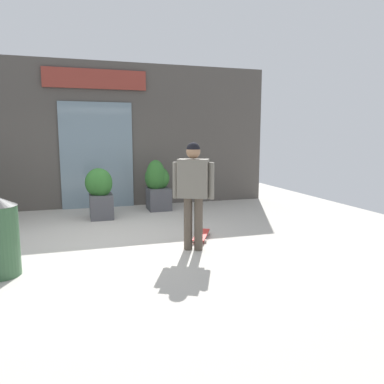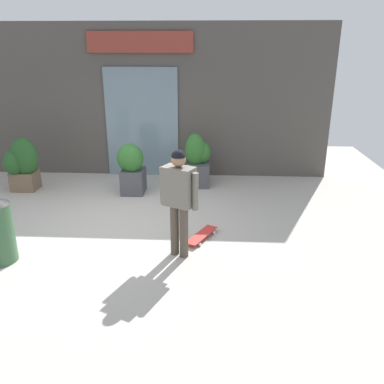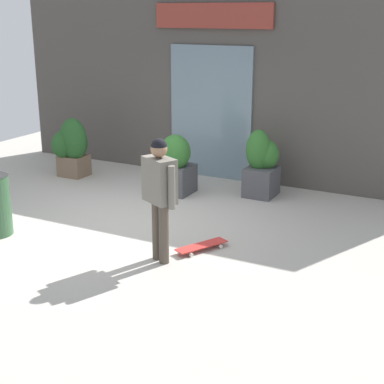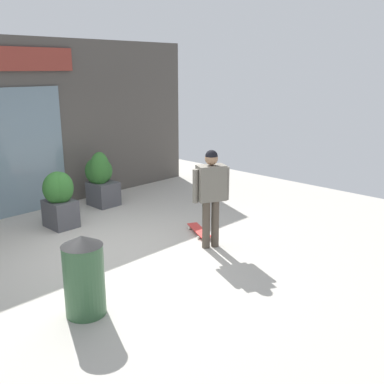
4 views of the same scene
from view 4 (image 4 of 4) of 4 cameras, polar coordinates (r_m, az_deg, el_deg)
ground_plane at (r=7.52m, az=-9.87°, el=-7.20°), size 12.00×12.00×0.00m
building_facade at (r=9.63m, az=-21.20°, el=7.66°), size 8.67×0.31×3.47m
skateboarder at (r=7.20m, az=2.44°, el=0.39°), size 0.57×0.43×1.63m
skateboard at (r=8.06m, az=0.90°, el=-4.89°), size 0.52×0.78×0.08m
planter_box_left at (r=8.57m, az=-16.50°, el=-0.62°), size 0.56×0.58×1.07m
planter_box_mid at (r=9.76m, az=-11.60°, el=1.79°), size 0.57×0.66×1.18m
trash_bin at (r=5.55m, az=-13.60°, el=-10.27°), size 0.49×0.49×1.01m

